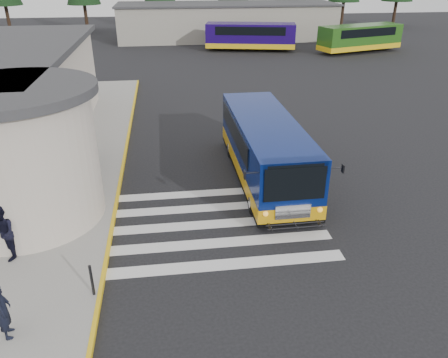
{
  "coord_description": "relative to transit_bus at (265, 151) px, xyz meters",
  "views": [
    {
      "loc": [
        -1.85,
        -14.17,
        8.49
      ],
      "look_at": [
        -0.02,
        -0.5,
        1.66
      ],
      "focal_mm": 35.0,
      "sensor_mm": 36.0,
      "label": 1
    }
  ],
  "objects": [
    {
      "name": "bollard",
      "position": [
        -6.39,
        -6.91,
        -0.63
      ],
      "size": [
        0.08,
        0.08,
        0.99
      ],
      "primitive_type": "cylinder",
      "color": "black",
      "rests_on": "sidewalk"
    },
    {
      "name": "pedestrian_a",
      "position": [
        -8.29,
        -8.15,
        -0.34
      ],
      "size": [
        0.51,
        0.65,
        1.57
      ],
      "primitive_type": "imported",
      "rotation": [
        0.0,
        0.0,
        1.83
      ],
      "color": "black",
      "rests_on": "sidewalk"
    },
    {
      "name": "curb_strip",
      "position": [
        -6.24,
        1.32,
        -1.19
      ],
      "size": [
        0.12,
        34.0,
        0.16
      ],
      "primitive_type": "cube",
      "color": "yellow",
      "rests_on": "ground"
    },
    {
      "name": "far_bus_b",
      "position": [
        16.48,
        28.51,
        0.27
      ],
      "size": [
        9.52,
        5.16,
        2.37
      ],
      "rotation": [
        0.0,
        0.0,
        1.87
      ],
      "color": "#255617",
      "rests_on": "ground"
    },
    {
      "name": "depot_building",
      "position": [
        3.81,
        39.32,
        0.84
      ],
      "size": [
        26.4,
        8.4,
        4.2
      ],
      "color": "gray",
      "rests_on": "ground"
    },
    {
      "name": "crosswalk",
      "position": [
        -2.69,
        -3.48,
        -1.26
      ],
      "size": [
        8.0,
        5.35,
        0.01
      ],
      "color": "silver",
      "rests_on": "ground"
    },
    {
      "name": "transit_bus",
      "position": [
        0.0,
        0.0,
        0.0
      ],
      "size": [
        3.43,
        9.45,
        2.66
      ],
      "rotation": [
        0.0,
        0.0,
        0.01
      ],
      "color": "#07185A",
      "rests_on": "ground"
    },
    {
      "name": "pedestrian_b",
      "position": [
        -9.28,
        -4.83,
        -0.19
      ],
      "size": [
        1.04,
        1.13,
        1.87
      ],
      "primitive_type": "imported",
      "rotation": [
        0.0,
        0.0,
        -1.1
      ],
      "color": "black",
      "rests_on": "sidewalk"
    },
    {
      "name": "sidewalk",
      "position": [
        -11.19,
        1.32,
        -1.2
      ],
      "size": [
        10.0,
        34.0,
        0.15
      ],
      "primitive_type": "cube",
      "color": "gray",
      "rests_on": "ground"
    },
    {
      "name": "ground",
      "position": [
        -2.19,
        -2.68,
        -1.27
      ],
      "size": [
        140.0,
        140.0,
        0.0
      ],
      "primitive_type": "plane",
      "color": "black",
      "rests_on": "ground"
    },
    {
      "name": "far_bus_a",
      "position": [
        5.21,
        30.88,
        0.31
      ],
      "size": [
        9.77,
        4.59,
        2.43
      ],
      "rotation": [
        0.0,
        0.0,
        1.36
      ],
      "color": "#1A0650",
      "rests_on": "ground"
    }
  ]
}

